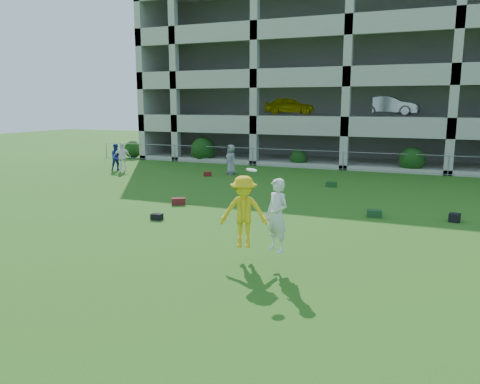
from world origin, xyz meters
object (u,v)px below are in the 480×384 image
at_px(crate_d, 455,218).
at_px(bystander_b, 122,157).
at_px(bystander_c, 231,160).
at_px(frisbee_contest, 252,213).
at_px(parking_garage, 366,78).
at_px(bystander_a, 117,157).

bearing_deg(crate_d, bystander_b, 162.37).
height_order(bystander_c, frisbee_contest, frisbee_contest).
xyz_separation_m(bystander_b, parking_garage, (12.34, 14.39, 5.13)).
distance_m(bystander_a, frisbee_contest, 18.77).
relative_size(frisbee_contest, parking_garage, 0.07).
bearing_deg(bystander_b, parking_garage, 18.85).
xyz_separation_m(crate_d, parking_garage, (-5.98, 20.21, 5.86)).
distance_m(bystander_b, crate_d, 19.24).
height_order(frisbee_contest, parking_garage, parking_garage).
relative_size(bystander_a, bystander_c, 0.94).
bearing_deg(crate_d, parking_garage, 106.49).
height_order(crate_d, parking_garage, parking_garage).
relative_size(bystander_c, crate_d, 5.01).
bearing_deg(bystander_b, bystander_a, 128.00).
distance_m(bystander_c, parking_garage, 15.07).
bearing_deg(crate_d, bystander_a, 162.26).
bearing_deg(bystander_b, crate_d, -48.15).
bearing_deg(crate_d, bystander_c, 148.23).
relative_size(bystander_a, bystander_b, 0.94).
distance_m(crate_d, frisbee_contest, 8.46).
xyz_separation_m(crate_d, frisbee_contest, (-5.08, -6.67, 1.18)).
xyz_separation_m(bystander_a, frisbee_contest, (13.80, -12.71, 0.51)).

